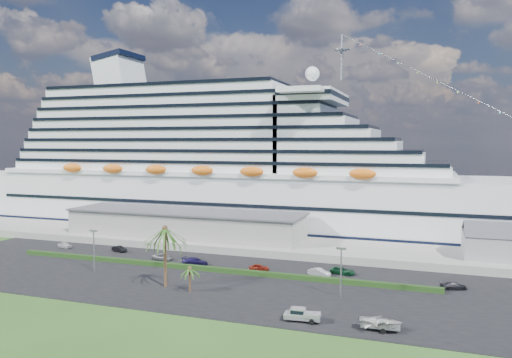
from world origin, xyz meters
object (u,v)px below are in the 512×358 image
at_px(parked_car_3, 195,261).
at_px(boat_trailer, 381,322).
at_px(cruise_ship, 233,171).
at_px(pickup_truck, 302,314).

height_order(parked_car_3, boat_trailer, boat_trailer).
bearing_deg(parked_car_3, boat_trailer, -123.49).
bearing_deg(boat_trailer, parked_car_3, 148.74).
height_order(cruise_ship, pickup_truck, cruise_ship).
distance_m(cruise_ship, pickup_truck, 80.01).
relative_size(pickup_truck, boat_trailer, 0.82).
distance_m(cruise_ship, parked_car_3, 48.35).
height_order(parked_car_3, pickup_truck, pickup_truck).
xyz_separation_m(parked_car_3, pickup_truck, (28.51, -23.90, 0.21)).
bearing_deg(cruise_ship, pickup_truck, -60.88).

